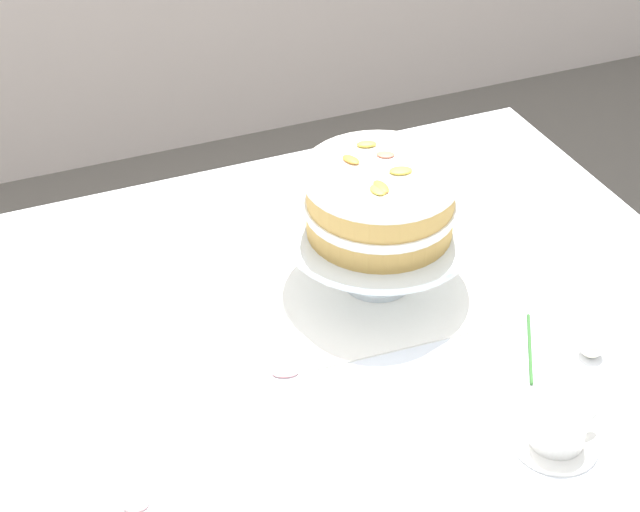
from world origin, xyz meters
name	(u,v)px	position (x,y,z in m)	size (l,w,h in m)	color
dining_table	(283,396)	(0.00, -0.02, 0.65)	(1.40, 1.00, 0.74)	white
linen_napkin	(377,282)	(0.20, 0.07, 0.74)	(0.32, 0.32, 0.00)	white
cake_stand	(379,240)	(0.20, 0.07, 0.82)	(0.29, 0.29, 0.10)	silver
layer_cake	(380,200)	(0.20, 0.07, 0.90)	(0.23, 0.23, 0.12)	tan
teacup	(558,428)	(0.27, -0.33, 0.77)	(0.12, 0.11, 0.07)	white
fallen_rose	(587,346)	(0.40, -0.20, 0.76)	(0.13, 0.13, 0.04)	#2D6028
loose_petal_0	(285,372)	(-0.01, -0.07, 0.74)	(0.04, 0.02, 0.01)	pink
loose_petal_1	(136,505)	(-0.26, -0.22, 0.74)	(0.03, 0.02, 0.01)	pink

